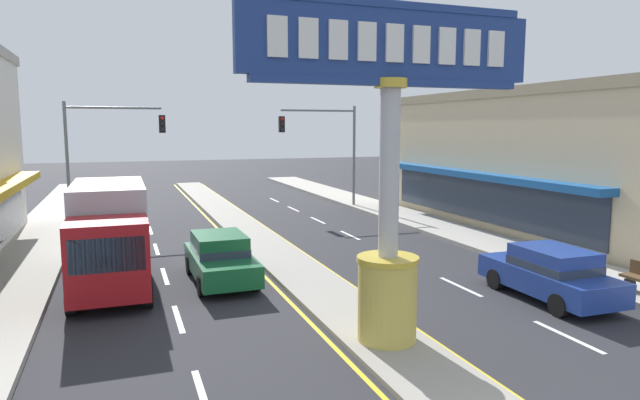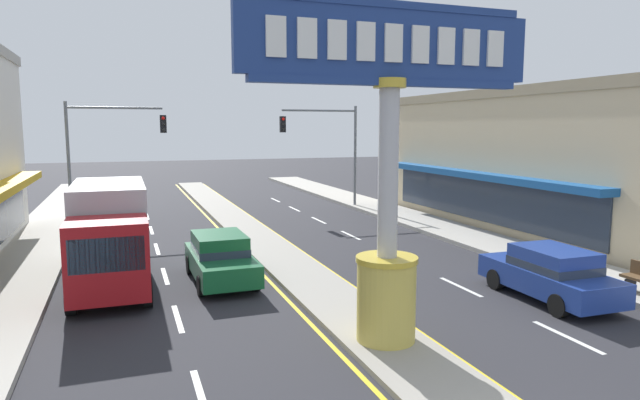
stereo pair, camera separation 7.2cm
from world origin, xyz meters
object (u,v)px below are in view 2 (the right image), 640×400
(traffic_light_left_side, at_px, (105,141))
(sedan_near_left_lane, at_px, (550,273))
(storefront_right, at_px, (549,159))
(traffic_light_right_side, at_px, (328,139))
(sedan_near_right_lane, at_px, (220,257))
(district_sign, at_px, (388,179))
(box_truck_far_right_lane, at_px, (110,231))

(traffic_light_left_side, distance_m, sedan_near_left_lane, 21.95)
(storefront_right, distance_m, traffic_light_right_side, 12.34)
(storefront_right, xyz_separation_m, traffic_light_left_side, (-20.81, 8.09, 0.90))
(storefront_right, xyz_separation_m, sedan_near_right_lane, (-17.23, -4.76, -2.56))
(district_sign, relative_size, storefront_right, 0.39)
(sedan_near_right_lane, xyz_separation_m, sedan_near_left_lane, (8.55, -5.11, 0.00))
(traffic_light_left_side, height_order, box_truck_far_right_lane, traffic_light_left_side)
(sedan_near_left_lane, bearing_deg, storefront_right, 48.70)
(district_sign, xyz_separation_m, box_truck_far_right_lane, (-5.92, 7.49, -2.10))
(district_sign, distance_m, storefront_right, 18.48)
(storefront_right, relative_size, traffic_light_right_side, 3.05)
(storefront_right, bearing_deg, traffic_light_right_side, 132.97)
(traffic_light_right_side, distance_m, sedan_near_right_lane, 16.72)
(storefront_right, height_order, traffic_light_right_side, storefront_right)
(sedan_near_right_lane, height_order, sedan_near_left_lane, same)
(district_sign, distance_m, traffic_light_right_side, 21.26)
(traffic_light_left_side, bearing_deg, traffic_light_right_side, 4.22)
(storefront_right, relative_size, sedan_near_right_lane, 4.38)
(traffic_light_right_side, bearing_deg, sedan_near_left_lane, -90.87)
(traffic_light_left_side, xyz_separation_m, sedan_near_right_lane, (3.58, -12.84, -3.46))
(storefront_right, xyz_separation_m, sedan_near_left_lane, (-8.67, -9.87, -2.56))
(traffic_light_left_side, distance_m, sedan_near_right_lane, 13.78)
(storefront_right, relative_size, box_truck_far_right_lane, 2.74)
(storefront_right, distance_m, box_truck_far_right_lane, 20.94)
(sedan_near_right_lane, bearing_deg, traffic_light_right_side, 57.28)
(traffic_light_left_side, bearing_deg, district_sign, -72.25)
(sedan_near_right_lane, distance_m, sedan_near_left_lane, 9.97)
(district_sign, bearing_deg, traffic_light_left_side, 107.75)
(sedan_near_right_lane, bearing_deg, sedan_near_left_lane, -30.88)
(traffic_light_right_side, bearing_deg, sedan_near_right_lane, -122.72)
(traffic_light_left_side, height_order, traffic_light_right_side, same)
(district_sign, bearing_deg, sedan_near_right_lane, 111.80)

